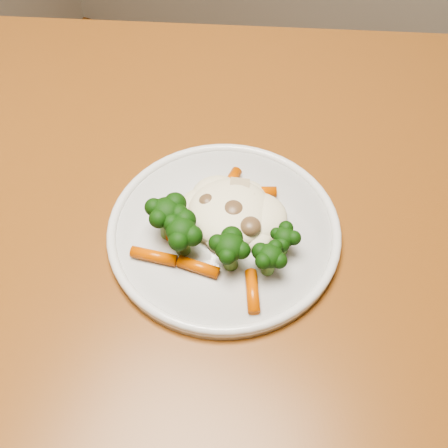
% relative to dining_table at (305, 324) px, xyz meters
% --- Properties ---
extents(dining_table, '(1.54, 1.30, 0.75)m').
position_rel_dining_table_xyz_m(dining_table, '(0.00, 0.00, 0.00)').
color(dining_table, brown).
rests_on(dining_table, ground).
extents(plate, '(0.24, 0.24, 0.01)m').
position_rel_dining_table_xyz_m(plate, '(-0.11, 0.01, 0.09)').
color(plate, silver).
rests_on(plate, dining_table).
extents(meal, '(0.16, 0.16, 0.05)m').
position_rel_dining_table_xyz_m(meal, '(-0.11, 0.00, 0.12)').
color(meal, '#FFF3CB').
rests_on(meal, plate).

